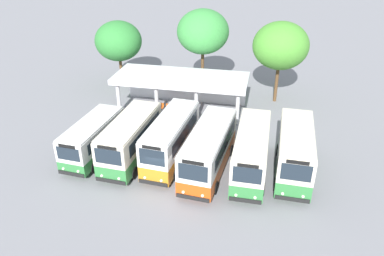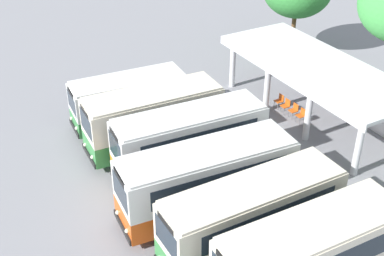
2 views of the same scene
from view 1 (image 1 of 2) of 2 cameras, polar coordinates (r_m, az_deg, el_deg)
name	(u,v)px [view 1 (image 1 of 2)]	position (r m, az deg, el deg)	size (l,w,h in m)	color
ground_plane	(168,184)	(25.94, -3.70, -8.56)	(180.00, 180.00, 0.00)	gray
city_bus_nearest_orange	(93,138)	(29.01, -14.79, -1.42)	(2.62, 6.70, 2.92)	black
city_bus_second_in_row	(131,138)	(27.89, -9.29, -1.55)	(2.71, 7.39, 3.34)	black
city_bus_middle_cream	(171,138)	(27.45, -3.18, -1.56)	(2.70, 7.69, 3.47)	black
city_bus_fourth_amber	(209,149)	(26.28, 2.60, -3.14)	(2.94, 8.12, 3.35)	black
city_bus_fifth_blue	(252,151)	(26.36, 9.04, -3.45)	(2.31, 7.82, 3.31)	black
city_bus_far_end_green	(295,151)	(26.87, 15.39, -3.35)	(2.53, 7.41, 3.46)	black
terminal_canopy	(182,82)	(35.87, -1.48, 7.00)	(12.42, 4.93, 3.40)	silver
waiting_chair_end_by_column	(161,107)	(35.75, -4.69, 3.26)	(0.44, 0.44, 0.86)	slate
waiting_chair_second_from_end	(168,107)	(35.53, -3.66, 3.14)	(0.44, 0.44, 0.86)	slate
waiting_chair_middle_seat	(175,108)	(35.43, -2.58, 3.09)	(0.44, 0.44, 0.86)	slate
waiting_chair_fourth_seat	(182,108)	(35.27, -1.51, 3.00)	(0.44, 0.44, 0.86)	slate
roadside_tree_behind_canopy	(203,32)	(38.66, 1.67, 14.43)	(5.22, 5.22, 8.59)	brown
roadside_tree_east_of_canopy	(281,46)	(37.18, 13.33, 12.08)	(5.29, 5.29, 7.95)	brown
roadside_tree_west_of_canopy	(118,41)	(41.57, -11.13, 12.86)	(4.95, 4.95, 7.04)	brown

